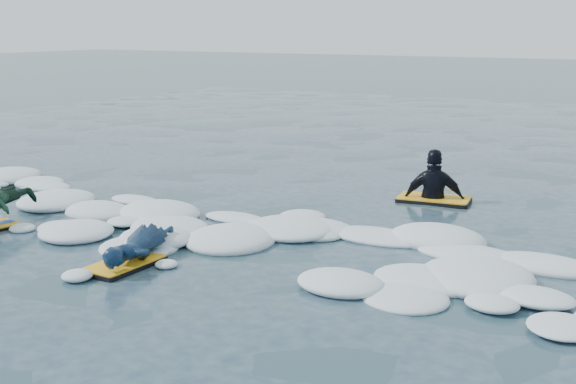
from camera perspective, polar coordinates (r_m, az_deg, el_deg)
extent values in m
plane|color=#182E3B|center=(9.02, -6.14, -5.09)|extent=(120.00, 120.00, 0.00)
cube|color=black|center=(8.77, -12.79, -5.64)|extent=(0.57, 0.98, 0.05)
cube|color=#FFB015|center=(8.76, -12.80, -5.44)|extent=(0.55, 0.96, 0.02)
imported|color=navy|center=(8.89, -11.76, -4.16)|extent=(0.90, 1.53, 0.34)
cube|color=black|center=(11.90, 11.45, -0.63)|extent=(1.22, 0.77, 0.06)
cube|color=#FFB015|center=(11.89, 11.45, -0.45)|extent=(1.19, 0.75, 0.02)
imported|color=black|center=(11.91, 11.44, -0.76)|extent=(1.09, 0.73, 1.72)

